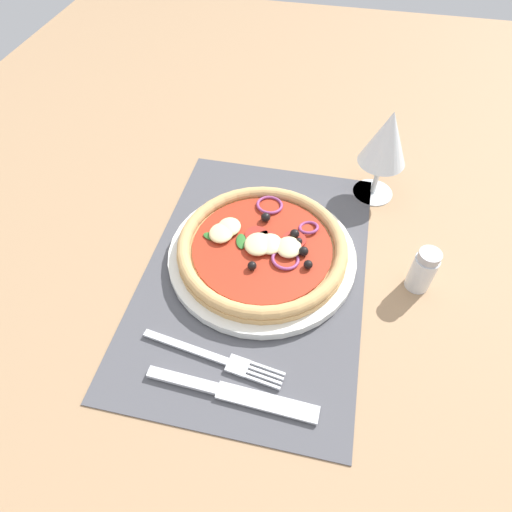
# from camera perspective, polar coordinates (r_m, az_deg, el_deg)

# --- Properties ---
(ground_plane) EXTENTS (1.90, 1.40, 0.02)m
(ground_plane) POSITION_cam_1_polar(r_m,az_deg,el_deg) (0.62, -0.14, -2.81)
(ground_plane) COLOR #9E7A56
(placemat) EXTENTS (0.45, 0.30, 0.00)m
(placemat) POSITION_cam_1_polar(r_m,az_deg,el_deg) (0.61, -0.14, -2.01)
(placemat) COLOR #4C4C51
(placemat) RESTS_ON ground_plane
(plate) EXTENTS (0.26, 0.26, 0.01)m
(plate) POSITION_cam_1_polar(r_m,az_deg,el_deg) (0.61, 0.80, 0.12)
(plate) COLOR silver
(plate) RESTS_ON placemat
(pizza) EXTENTS (0.24, 0.24, 0.03)m
(pizza) POSITION_cam_1_polar(r_m,az_deg,el_deg) (0.60, 0.82, 1.24)
(pizza) COLOR tan
(pizza) RESTS_ON plate
(fork) EXTENTS (0.04, 0.18, 0.00)m
(fork) POSITION_cam_1_polar(r_m,az_deg,el_deg) (0.53, -4.80, -13.30)
(fork) COLOR silver
(fork) RESTS_ON placemat
(knife) EXTENTS (0.03, 0.20, 0.01)m
(knife) POSITION_cam_1_polar(r_m,az_deg,el_deg) (0.51, -3.04, -17.53)
(knife) COLOR silver
(knife) RESTS_ON placemat
(wine_glass) EXTENTS (0.07, 0.07, 0.15)m
(wine_glass) POSITION_cam_1_polar(r_m,az_deg,el_deg) (0.68, 16.71, 14.21)
(wine_glass) COLOR silver
(wine_glass) RESTS_ON ground_plane
(pepper_shaker) EXTENTS (0.03, 0.03, 0.07)m
(pepper_shaker) POSITION_cam_1_polar(r_m,az_deg,el_deg) (0.61, 21.01, -1.77)
(pepper_shaker) COLOR silver
(pepper_shaker) RESTS_ON ground_plane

